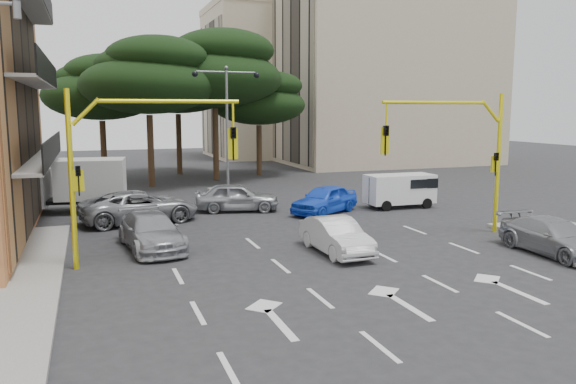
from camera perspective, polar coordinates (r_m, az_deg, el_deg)
name	(u,v)px	position (r m, az deg, el deg)	size (l,w,h in m)	color
ground	(334,261)	(20.12, 4.67, -6.99)	(120.00, 120.00, 0.00)	#28282B
median_strip	(228,195)	(35.01, -6.09, -0.28)	(1.40, 6.00, 0.15)	gray
apartment_beige_near	(387,68)	(57.14, 10.06, 12.32)	(20.20, 12.15, 18.70)	#C7B495
apartment_beige_far	(281,83)	(65.21, -0.77, 11.06)	(16.20, 12.15, 16.70)	#C7B495
pine_left_near	(149,75)	(39.90, -13.94, 11.43)	(9.15, 9.15, 10.23)	#382616
pine_center	(215,69)	(42.71, -7.40, 12.32)	(9.98, 9.98, 11.16)	#382616
pine_left_far	(102,87)	(43.67, -18.41, 10.06)	(8.32, 8.32, 9.30)	#382616
pine_right	(260,98)	(45.55, -2.90, 9.51)	(7.49, 7.49, 8.37)	#382616
pine_back	(178,81)	(47.22, -11.11, 11.01)	(9.15, 9.15, 10.23)	#382616
signal_mast_right	(464,144)	(24.65, 17.47, 4.66)	(5.79, 0.37, 6.00)	yellow
signal_mast_left	(127,152)	(19.76, -16.06, 3.88)	(5.79, 0.37, 6.00)	yellow
street_lamp_center	(227,108)	(34.61, -6.23, 8.52)	(4.16, 0.36, 7.77)	slate
car_white_hatch	(336,236)	(21.05, 4.90, -4.45)	(1.39, 4.00, 1.32)	silver
car_blue_compact	(325,199)	(28.99, 3.74, -0.75)	(1.72, 4.27, 1.45)	blue
car_silver_wagon	(151,231)	(22.20, -13.74, -3.91)	(1.93, 4.74, 1.37)	#A1A2A9
car_silver_cross_a	(140,207)	(27.49, -14.81, -1.44)	(2.53, 5.48, 1.52)	gray
car_silver_cross_b	(237,197)	(29.65, -5.23, -0.52)	(1.77, 4.41, 1.50)	#9FA2A7
car_silver_parked	(554,237)	(23.00, 25.40, -4.13)	(1.86, 4.57, 1.33)	gray
van_white	(400,191)	(31.23, 11.27, 0.13)	(1.68, 3.70, 1.85)	white
box_truck_a	(71,186)	(31.18, -21.20, 0.57)	(2.37, 5.65, 2.78)	silver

